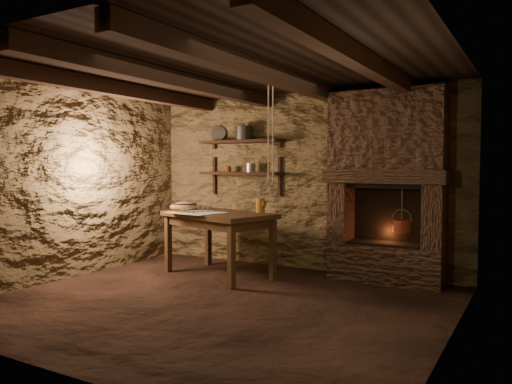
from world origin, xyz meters
The scene contains 25 objects.
floor centered at (0.00, 0.00, 0.00)m, with size 4.50×4.50×0.00m, color black.
back_wall centered at (0.00, 2.00, 1.20)m, with size 4.50×0.04×2.40m, color #4A3B23.
front_wall centered at (0.00, -2.00, 1.20)m, with size 4.50×0.04×2.40m, color #4A3B23.
left_wall centered at (-2.25, 0.00, 1.20)m, with size 0.04×4.00×2.40m, color #4A3B23.
right_wall centered at (2.25, 0.00, 1.20)m, with size 0.04×4.00×2.40m, color #4A3B23.
ceiling centered at (0.00, 0.00, 2.40)m, with size 4.50×4.00×0.04m, color black.
beam_far_left centered at (-1.50, 0.00, 2.31)m, with size 0.14×3.95×0.16m, color black.
beam_mid_left centered at (-0.50, 0.00, 2.31)m, with size 0.14×3.95×0.16m, color black.
beam_mid_right centered at (0.50, 0.00, 2.31)m, with size 0.14×3.95×0.16m, color black.
beam_far_right centered at (1.50, 0.00, 2.31)m, with size 0.14×3.95×0.16m, color black.
shelf_lower centered at (-0.85, 1.84, 1.30)m, with size 1.25×0.30×0.04m, color black.
shelf_upper centered at (-0.85, 1.84, 1.75)m, with size 1.25×0.30×0.04m, color black.
hearth centered at (1.25, 1.77, 1.23)m, with size 1.43×0.51×2.30m.
work_table centered at (-0.70, 1.04, 0.44)m, with size 1.60×1.18×0.81m.
linen_cloth centered at (-0.89, 0.85, 0.82)m, with size 0.63×0.51×0.01m, color beige.
pewter_cutlery_row centered at (-0.89, 0.83, 0.83)m, with size 0.53×0.20×0.01m, color gray, non-canonical shape.
drinking_glasses centered at (-0.87, 0.97, 0.86)m, with size 0.20×0.06×0.08m, color silver, non-canonical shape.
stoneware_jug centered at (-0.24, 1.31, 0.99)m, with size 0.14×0.14×0.41m.
wooden_bowl centered at (-1.28, 1.08, 0.86)m, with size 0.38×0.38×0.13m, color #A97849.
iron_stockpot centered at (-0.81, 1.84, 1.86)m, with size 0.23×0.23×0.18m, color #33302D.
tin_pan centered at (-1.31, 1.94, 1.88)m, with size 0.23×0.23×0.03m, color #A8A9A4.
small_kettle centered at (-0.69, 1.84, 1.38)m, with size 0.18×0.13×0.19m, color #A8A9A4, non-canonical shape.
rusty_tin centered at (-1.07, 1.84, 1.36)m, with size 0.09×0.09×0.09m, color #602F13.
red_pot centered at (1.45, 1.72, 0.70)m, with size 0.26×0.26×0.54m.
hanging_ropes centered at (0.05, 1.05, 1.80)m, with size 0.08×0.08×1.20m, color #C9B28E, non-canonical shape.
Camera 1 is at (2.87, -4.20, 1.41)m, focal length 35.00 mm.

